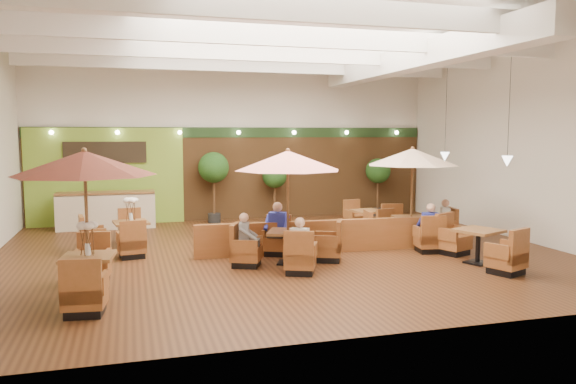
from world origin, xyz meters
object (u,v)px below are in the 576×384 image
object	(u,v)px
table_0	(85,185)
topiary_0	(214,170)
table_3	(121,233)
diner_0	(300,239)
diner_1	(277,224)
table_2	(412,178)
diner_2	(246,234)
table_5	(367,222)
topiary_1	(275,178)
table_4	(478,247)
service_counter	(106,210)
topiary_2	(378,173)
diner_3	(430,223)
table_1	(288,186)
booth_divider	(313,237)
diner_4	(443,216)

from	to	relation	value
table_0	topiary_0	distance (m)	8.78
table_3	diner_0	xyz separation A→B (m)	(3.74, -3.57, 0.30)
table_0	diner_1	xyz separation A→B (m)	(4.27, 2.60, -1.31)
table_2	diner_2	size ratio (longest dim) A/B	3.49
table_5	topiary_1	distance (m)	4.04
diner_1	table_4	bearing A→B (deg)	179.06
diner_1	table_0	bearing A→B (deg)	57.40
service_counter	diner_0	xyz separation A→B (m)	(4.23, -7.22, 0.17)
table_5	topiary_2	distance (m)	3.98
diner_1	diner_3	bearing A→B (deg)	-165.20
table_5	diner_1	size ratio (longest dim) A/B	2.90
table_4	topiary_0	xyz separation A→B (m)	(-5.03, 7.63, 1.40)
table_0	table_1	world-z (taller)	table_0
service_counter	table_4	bearing A→B (deg)	-41.17
table_0	table_1	xyz separation A→B (m)	(4.27, 1.61, -0.27)
table_2	diner_3	distance (m)	1.44
booth_divider	table_1	size ratio (longest dim) A/B	2.13
table_3	table_5	xyz separation A→B (m)	(7.13, 0.55, -0.10)
topiary_1	table_3	bearing A→B (deg)	-142.87
table_4	table_2	bearing A→B (deg)	78.45
table_0	diner_2	size ratio (longest dim) A/B	3.59
topiary_2	diner_4	world-z (taller)	topiary_2
service_counter	diner_3	size ratio (longest dim) A/B	3.72
topiary_1	diner_1	bearing A→B (deg)	-103.84
service_counter	booth_divider	distance (m)	7.38
diner_1	diner_4	world-z (taller)	diner_1
table_5	table_2	bearing A→B (deg)	-87.98
topiary_0	diner_1	xyz separation A→B (m)	(0.77, -5.45, -1.00)
topiary_0	table_2	bearing A→B (deg)	-48.84
service_counter	diner_3	bearing A→B (deg)	-36.80
booth_divider	table_2	size ratio (longest dim) A/B	2.22
service_counter	diner_2	size ratio (longest dim) A/B	3.89
booth_divider	topiary_2	bearing A→B (deg)	54.47
table_0	table_4	xyz separation A→B (m)	(8.53, 0.42, -1.70)
table_0	table_5	size ratio (longest dim) A/B	1.11
table_4	diner_2	size ratio (longest dim) A/B	3.78
table_2	topiary_0	bearing A→B (deg)	140.67
table_3	diner_0	size ratio (longest dim) A/B	3.34
diner_1	topiary_2	bearing A→B (deg)	-107.82
booth_divider	table_2	bearing A→B (deg)	7.55
diner_0	diner_3	world-z (taller)	diner_3
table_1	table_5	world-z (taller)	table_1
booth_divider	table_2	distance (m)	3.22
table_4	table_3	bearing A→B (deg)	132.47
topiary_0	diner_4	size ratio (longest dim) A/B	3.14
table_4	diner_0	distance (m)	4.28
diner_0	diner_2	distance (m)	1.39
topiary_1	topiary_2	size ratio (longest dim) A/B	0.94
service_counter	table_5	world-z (taller)	service_counter
table_5	topiary_2	xyz separation A→B (m)	(1.86, 3.30, 1.23)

